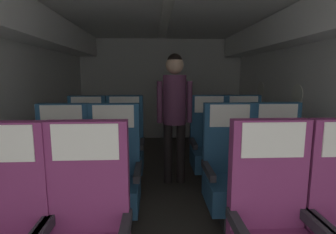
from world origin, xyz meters
name	(u,v)px	position (x,y,z in m)	size (l,w,h in m)	color
ground	(169,201)	(0.00, 2.90, -0.01)	(3.61, 6.21, 0.02)	#3D3833
fuselage_shell	(168,56)	(0.00, 3.16, 1.55)	(3.49, 5.86, 2.14)	silver
seat_b_left_window	(62,178)	(-0.96, 2.44, 0.46)	(0.48, 0.48, 1.09)	#38383D
seat_b_left_aisle	(114,177)	(-0.51, 2.42, 0.46)	(0.48, 0.48, 1.09)	#38383D
seat_b_right_aisle	(279,174)	(0.97, 2.44, 0.46)	(0.48, 0.48, 1.09)	#38383D
seat_b_right_window	(230,175)	(0.52, 2.42, 0.46)	(0.48, 0.48, 1.09)	#38383D
seat_c_left_window	(86,149)	(-0.97, 3.34, 0.46)	(0.48, 0.48, 1.09)	#38383D
seat_c_left_aisle	(125,148)	(-0.52, 3.34, 0.46)	(0.48, 0.48, 1.09)	#38383D
seat_c_right_aisle	(244,147)	(0.96, 3.33, 0.46)	(0.48, 0.48, 1.09)	#38383D
seat_c_right_window	(210,147)	(0.52, 3.34, 0.46)	(0.48, 0.48, 1.09)	#38383D
flight_attendant	(175,105)	(0.09, 3.39, 0.98)	(0.43, 0.28, 1.59)	black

